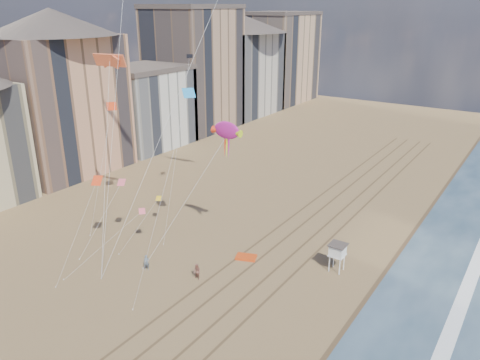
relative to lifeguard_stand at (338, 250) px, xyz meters
The scene contains 10 objects.
wet_sand 14.96m from the lifeguard_stand, 51.91° to the left, with size 260.00×260.00×0.00m, color #42301E.
foam 17.83m from the lifeguard_stand, 41.11° to the left, with size 260.00×260.00×0.00m, color white.
tracks 7.98m from the lifeguard_stand, 167.81° to the left, with size 7.68×120.00×0.01m.
buildings 67.81m from the lifeguard_stand, 146.25° to the left, with size 34.72×131.35×29.00m.
lifeguard_stand is the anchor object (origin of this frame).
grounded_kite 11.04m from the lifeguard_stand, 161.43° to the right, with size 2.45×1.56×0.28m, color #DB4112.
show_kite 18.63m from the lifeguard_stand, 167.60° to the right, with size 4.76×5.09×18.38m.
kite_flyer_a 22.00m from the lifeguard_stand, 146.74° to the right, with size 0.68×0.45×1.87m, color #525E69.
kite_flyer_b 16.10m from the lifeguard_stand, 139.70° to the right, with size 0.92×0.72×1.89m, color #905849.
small_kites 27.08m from the lifeguard_stand, 165.21° to the right, with size 18.67×15.96×19.12m.
Camera 1 is at (26.83, -16.76, 28.85)m, focal length 35.00 mm.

